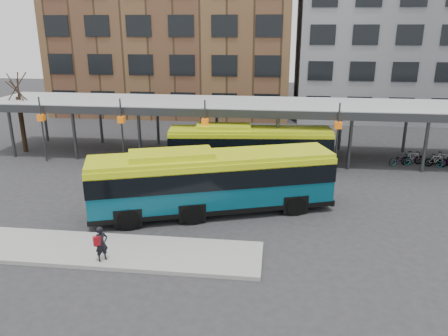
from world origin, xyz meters
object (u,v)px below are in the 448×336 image
tree (22,122)px  bus_rear (249,146)px  bus_front (211,180)px  pedestrian (101,244)px

tree → bus_rear: 18.19m
bus_front → bus_rear: size_ratio=1.14×
bus_rear → tree: bearing=168.0°
bus_front → pedestrian: size_ratio=8.55×
tree → bus_front: (16.59, -10.03, -0.60)m
tree → bus_front: bearing=-31.2°
bus_front → pedestrian: bearing=-141.3°
bus_front → bus_rear: (1.48, 8.06, -0.22)m
tree → bus_front: size_ratio=0.43×
tree → bus_rear: (18.06, -1.97, -0.82)m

